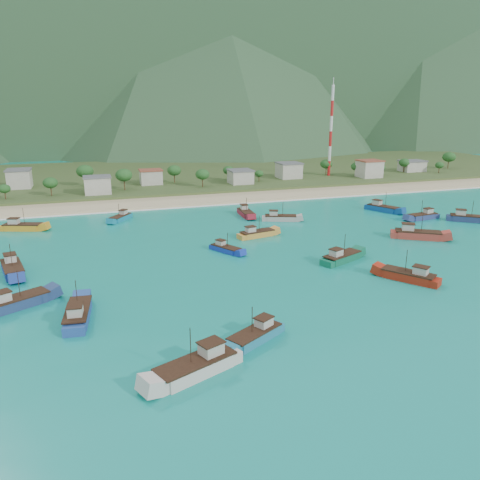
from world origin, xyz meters
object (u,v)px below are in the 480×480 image
object	(u,v)px
boat_4	(280,218)
boat_12	(22,227)
boat_9	(16,303)
boat_18	(255,336)
boat_17	(121,218)
boat_21	(257,234)
radio_tower	(331,131)
boat_15	(197,367)
boat_8	(383,209)
boat_23	(409,277)
boat_2	(423,217)
boat_25	(226,249)
boat_16	(341,258)
boat_0	(13,269)
boat_7	(468,219)
boat_22	(78,315)
boat_14	(246,213)
boat_11	(417,235)

from	to	relation	value
boat_4	boat_12	distance (m)	69.78
boat_9	boat_18	world-z (taller)	boat_9
boat_17	boat_21	bearing A→B (deg)	172.62
radio_tower	boat_4	size ratio (longest dim) A/B	3.72
radio_tower	boat_15	bearing A→B (deg)	-123.99
boat_8	boat_23	distance (m)	60.86
boat_2	boat_25	size ratio (longest dim) A/B	1.22
boat_8	boat_16	size ratio (longest dim) A/B	1.03
boat_0	boat_23	bearing A→B (deg)	145.70
boat_0	boat_15	bearing A→B (deg)	106.57
boat_4	boat_23	distance (m)	51.52
boat_7	boat_22	xyz separation A→B (m)	(-104.85, -32.22, 0.03)
boat_25	boat_14	bearing A→B (deg)	-145.29
boat_12	boat_17	bearing A→B (deg)	116.35
radio_tower	boat_0	xyz separation A→B (m)	(-117.37, -88.62, -19.92)
boat_16	boat_23	size ratio (longest dim) A/B	1.02
boat_2	boat_4	size ratio (longest dim) A/B	1.00
boat_2	boat_4	distance (m)	41.71
boat_7	boat_16	world-z (taller)	boat_7
radio_tower	boat_23	world-z (taller)	radio_tower
boat_0	boat_18	size ratio (longest dim) A/B	1.18
boat_2	boat_15	distance (m)	99.77
boat_17	boat_2	bearing A→B (deg)	-161.79
boat_2	boat_17	distance (m)	87.35
radio_tower	boat_4	world-z (taller)	radio_tower
radio_tower	boat_7	xyz separation A→B (m)	(-0.15, -82.26, -19.95)
boat_0	boat_2	size ratio (longest dim) A/B	1.14
boat_22	boat_25	world-z (taller)	boat_22
boat_7	boat_23	xyz separation A→B (m)	(-45.59, -33.91, -0.02)
boat_9	boat_17	xyz separation A→B (m)	(20.89, 56.55, -0.23)
boat_15	boat_4	bearing A→B (deg)	-52.52
boat_0	boat_25	world-z (taller)	boat_0
boat_14	boat_16	bearing A→B (deg)	100.08
boat_2	boat_9	distance (m)	108.75
boat_9	boat_21	bearing A→B (deg)	88.88
boat_8	boat_14	bearing A→B (deg)	-35.36
boat_21	boat_16	bearing A→B (deg)	11.95
radio_tower	boat_15	distance (m)	163.77
boat_7	radio_tower	bearing A→B (deg)	-142.83
boat_7	boat_21	size ratio (longest dim) A/B	1.05
boat_14	boat_23	xyz separation A→B (m)	(12.12, -60.19, 0.07)
boat_15	boat_7	bearing A→B (deg)	-82.49
boat_16	boat_12	bearing A→B (deg)	-149.15
boat_11	boat_21	size ratio (longest dim) A/B	1.19
boat_7	boat_16	xyz separation A→B (m)	(-52.05, -20.06, -0.04)
boat_15	boat_18	world-z (taller)	boat_15
boat_8	boat_12	distance (m)	104.46
boat_2	boat_9	size ratio (longest dim) A/B	0.91
radio_tower	boat_21	bearing A→B (deg)	-128.52
boat_15	boat_21	size ratio (longest dim) A/B	1.19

